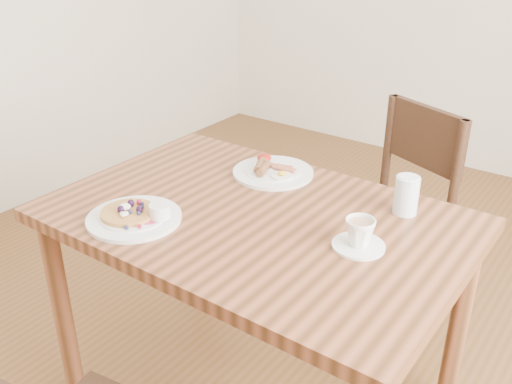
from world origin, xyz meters
TOP-DOWN VIEW (x-y plane):
  - dining_table at (0.00, 0.00)m, footprint 1.20×0.80m
  - chair_far at (0.12, 0.75)m, footprint 0.55×0.55m
  - pancake_plate at (-0.25, -0.23)m, footprint 0.27×0.27m
  - breakfast_plate at (-0.12, 0.26)m, footprint 0.27×0.27m
  - teacup_saucer at (0.33, 0.01)m, footprint 0.14×0.14m
  - water_glass at (0.35, 0.26)m, footprint 0.07×0.07m

SIDE VIEW (x-z plane):
  - chair_far at x=0.12m, z-range 0.05..0.93m
  - dining_table at x=0.00m, z-range 0.28..1.03m
  - breakfast_plate at x=-0.12m, z-range 0.74..0.78m
  - pancake_plate at x=-0.25m, z-range 0.74..0.79m
  - teacup_saucer at x=0.33m, z-range 0.74..0.83m
  - water_glass at x=0.35m, z-range 0.75..0.86m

